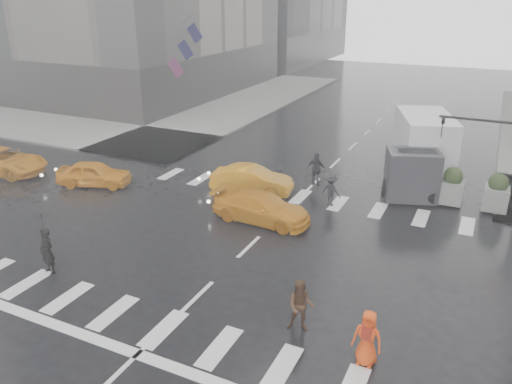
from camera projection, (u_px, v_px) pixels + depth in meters
The scene contains 17 objects.
ground at pixel (249, 247), 20.60m from camera, with size 120.00×120.00×0.00m, color black.
sidewalk_nw at pixel (136, 113), 43.02m from camera, with size 35.00×35.00×0.15m, color slate.
road_markings at pixel (249, 247), 20.60m from camera, with size 18.00×48.00×0.01m, color silver, non-canonical shape.
traffic_signal_pole at pixel (506, 149), 22.50m from camera, with size 4.45×0.42×4.50m.
planter_west at pixel (452, 186), 24.30m from camera, with size 1.10×1.10×1.80m.
planter_mid at pixel (497, 193), 23.50m from camera, with size 1.10×1.10×1.80m.
flag_cluster at pixel (182, 47), 40.01m from camera, with size 2.87×3.06×4.69m.
pedestrian_black at pixel (44, 235), 18.15m from camera, with size 1.06×1.08×2.43m.
pedestrian_brown at pixel (301, 306), 15.26m from camera, with size 0.84×0.65×1.72m, color #412717.
pedestrian_orange at pixel (367, 338), 13.84m from camera, with size 0.86×0.58×1.71m.
pedestrian_far_a at pixel (316, 170), 26.78m from camera, with size 1.07×0.65×1.82m, color black.
pedestrian_far_b at pixel (331, 190), 24.34m from camera, with size 1.01×0.56×1.57m, color black.
taxi_front at pixel (94, 174), 26.91m from camera, with size 1.58×3.92×1.34m, color orange.
taxi_mid at pixel (252, 180), 25.94m from camera, with size 1.47×4.23×1.39m, color orange.
taxi_rear at pixel (262, 208), 22.69m from camera, with size 1.87×4.06×1.33m, color orange.
taxi_far at pixel (3, 161), 28.73m from camera, with size 2.38×4.57×1.43m, color orange.
box_truck at pixel (421, 150), 26.67m from camera, with size 2.57×6.84×3.63m.
Camera 1 is at (8.14, -16.35, 9.80)m, focal length 35.00 mm.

